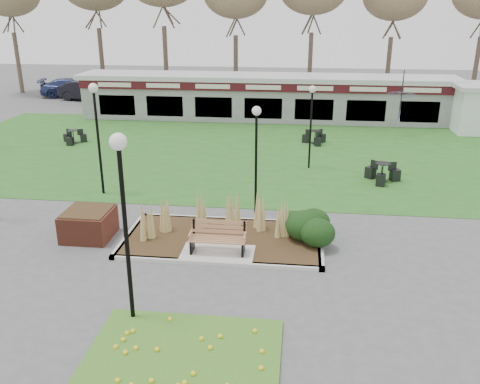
# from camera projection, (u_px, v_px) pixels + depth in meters

# --- Properties ---
(ground) EXTENTS (100.00, 100.00, 0.00)m
(ground) POSITION_uv_depth(u_px,v_px,m) (217.00, 258.00, 15.30)
(ground) COLOR #515154
(ground) RESTS_ON ground
(lawn) EXTENTS (34.00, 16.00, 0.02)m
(lawn) POSITION_uv_depth(u_px,v_px,m) (254.00, 151.00, 26.47)
(lawn) COLOR #265B1C
(lawn) RESTS_ON ground
(flower_bed) EXTENTS (4.20, 3.00, 0.16)m
(flower_bed) POSITION_uv_depth(u_px,v_px,m) (183.00, 354.00, 10.99)
(flower_bed) COLOR #235E1B
(flower_bed) RESTS_ON ground
(planting_bed) EXTENTS (6.75, 3.40, 1.27)m
(planting_bed) POSITION_uv_depth(u_px,v_px,m) (263.00, 231.00, 16.29)
(planting_bed) COLOR #372316
(planting_bed) RESTS_ON ground
(park_bench) EXTENTS (1.70, 0.66, 0.93)m
(park_bench) POSITION_uv_depth(u_px,v_px,m) (218.00, 237.00, 15.33)
(park_bench) COLOR #A27149
(park_bench) RESTS_ON ground
(brick_planter) EXTENTS (1.50, 1.50, 0.95)m
(brick_planter) POSITION_uv_depth(u_px,v_px,m) (89.00, 224.00, 16.55)
(brick_planter) COLOR brown
(brick_planter) RESTS_ON ground
(food_pavilion) EXTENTS (24.60, 3.40, 2.90)m
(food_pavilion) POSITION_uv_depth(u_px,v_px,m) (265.00, 97.00, 33.38)
(food_pavilion) COLOR gray
(food_pavilion) RESTS_ON ground
(lamp_post_near_left) EXTENTS (0.37, 0.37, 4.42)m
(lamp_post_near_left) POSITION_uv_depth(u_px,v_px,m) (96.00, 115.00, 19.42)
(lamp_post_near_left) COLOR black
(lamp_post_near_left) RESTS_ON ground
(lamp_post_near_right) EXTENTS (0.38, 0.38, 4.63)m
(lamp_post_near_right) POSITION_uv_depth(u_px,v_px,m) (122.00, 189.00, 11.18)
(lamp_post_near_right) COLOR black
(lamp_post_near_right) RESTS_ON ground
(lamp_post_mid_right) EXTENTS (0.33, 0.33, 3.94)m
(lamp_post_mid_right) POSITION_uv_depth(u_px,v_px,m) (256.00, 137.00, 17.66)
(lamp_post_mid_right) COLOR black
(lamp_post_mid_right) RESTS_ON ground
(lamp_post_far_right) EXTENTS (0.32, 0.32, 3.82)m
(lamp_post_far_right) POSITION_uv_depth(u_px,v_px,m) (312.00, 109.00, 22.79)
(lamp_post_far_right) COLOR black
(lamp_post_far_right) RESTS_ON ground
(bistro_set_a) EXTENTS (1.35, 1.20, 0.72)m
(bistro_set_a) POSITION_uv_depth(u_px,v_px,m) (74.00, 139.00, 27.94)
(bistro_set_a) COLOR black
(bistro_set_a) RESTS_ON ground
(bistro_set_c) EXTENTS (1.32, 1.31, 0.72)m
(bistro_set_c) POSITION_uv_depth(u_px,v_px,m) (315.00, 139.00, 27.83)
(bistro_set_c) COLOR black
(bistro_set_c) RESTS_ON ground
(bistro_set_d) EXTENTS (1.50, 1.48, 0.82)m
(bistro_set_d) POSITION_uv_depth(u_px,v_px,m) (382.00, 175.00, 21.82)
(bistro_set_d) COLOR black
(bistro_set_d) RESTS_ON ground
(patio_umbrella) EXTENTS (2.77, 2.79, 2.67)m
(patio_umbrella) POSITION_uv_depth(u_px,v_px,m) (400.00, 107.00, 28.89)
(patio_umbrella) COLOR black
(patio_umbrella) RESTS_ON ground
(car_silver) EXTENTS (4.02, 2.44, 1.28)m
(car_silver) POSITION_uv_depth(u_px,v_px,m) (98.00, 89.00, 41.79)
(car_silver) COLOR silver
(car_silver) RESTS_ON ground
(car_black) EXTENTS (4.97, 2.67, 1.56)m
(car_black) POSITION_uv_depth(u_px,v_px,m) (88.00, 91.00, 40.21)
(car_black) COLOR black
(car_black) RESTS_ON ground
(car_blue) EXTENTS (5.48, 3.22, 1.49)m
(car_blue) POSITION_uv_depth(u_px,v_px,m) (73.00, 88.00, 41.99)
(car_blue) COLOR navy
(car_blue) RESTS_ON ground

